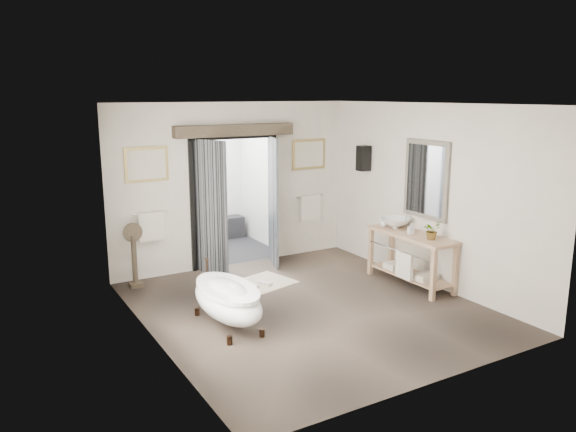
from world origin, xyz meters
The scene contains 13 objects.
ground_plane centered at (0.00, 0.00, 0.00)m, with size 5.00×5.00×0.00m, color brown.
room_shell centered at (-0.04, -0.13, 1.86)m, with size 4.52×5.02×2.91m.
shower_room centered at (0.00, 3.99, 0.91)m, with size 2.22×2.01×2.51m.
back_wall_dressing centered at (0.00, 2.32, 1.56)m, with size 3.82×0.79×2.52m.
clawfoot_tub centered at (-1.27, 0.01, 0.37)m, with size 0.69×1.54×0.75m.
vanity centered at (1.95, 0.03, 0.51)m, with size 0.57×1.60×0.85m.
pedestal_mirror centered at (-1.92, 2.17, 0.45)m, with size 0.31×0.20×1.06m.
rug centered at (-0.20, 1.26, 0.01)m, with size 1.20×0.80×0.01m, color beige.
slippers centered at (-0.21, 1.18, 0.04)m, with size 0.42×0.26×0.05m.
basin centered at (2.00, 0.47, 0.94)m, with size 0.50×0.50×0.17m, color white.
plant centered at (1.98, -0.38, 1.00)m, with size 0.26×0.23×0.29m, color gray.
soap_bottle_a centered at (1.93, 0.03, 0.94)m, with size 0.08×0.08×0.18m, color gray.
soap_bottle_b centered at (1.93, 0.68, 0.93)m, with size 0.13×0.13×0.17m, color gray.
Camera 1 is at (-4.12, -6.46, 3.04)m, focal length 35.00 mm.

